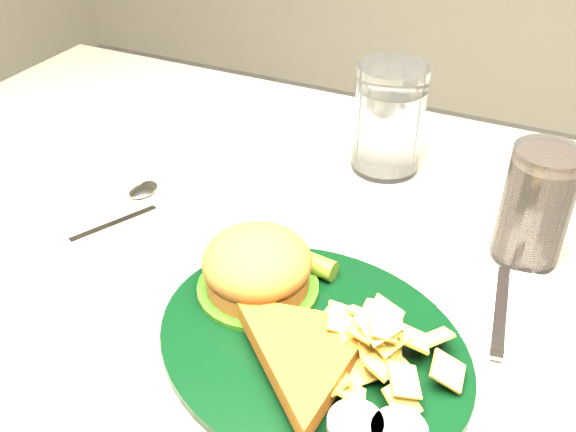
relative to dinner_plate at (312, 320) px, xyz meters
name	(u,v)px	position (x,y,z in m)	size (l,w,h in m)	color
dinner_plate	(312,320)	(0.00, 0.00, 0.00)	(0.28, 0.24, 0.06)	black
water_glass	(389,119)	(-0.04, 0.32, 0.03)	(0.08, 0.08, 0.13)	white
cola_glass	(536,206)	(0.14, 0.21, 0.03)	(0.07, 0.07, 0.12)	black
fork_napkin	(502,304)	(0.14, 0.12, -0.03)	(0.12, 0.16, 0.01)	white
spoon	(114,222)	(-0.26, 0.07, -0.03)	(0.04, 0.14, 0.01)	silver
ramekin	(114,137)	(-0.37, 0.21, -0.02)	(0.05, 0.05, 0.03)	white
wrapped_straw	(280,195)	(-0.13, 0.20, -0.03)	(0.19, 0.07, 0.01)	white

